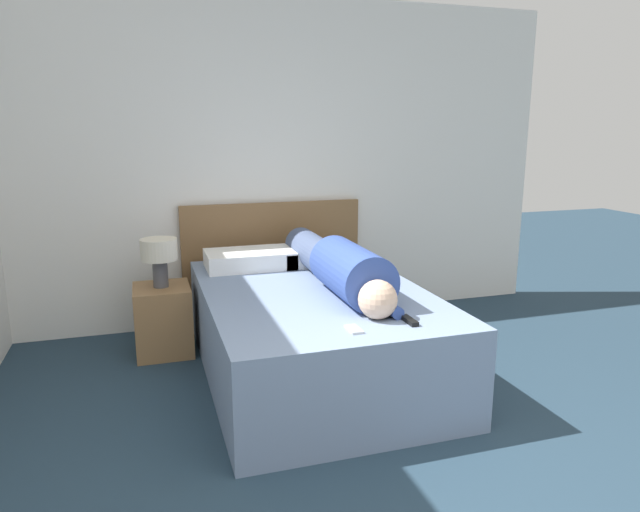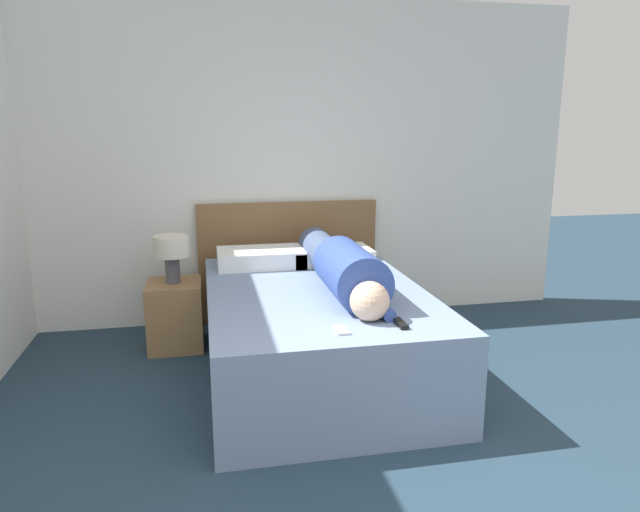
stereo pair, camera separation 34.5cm
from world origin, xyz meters
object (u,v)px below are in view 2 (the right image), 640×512
nightstand (175,315)px  table_lamp (172,250)px  cell_phone (341,330)px  tv_remote (400,323)px  pillow_second (331,255)px  person_lying (341,266)px  pillow_near_headboard (261,258)px  bed (315,332)px

nightstand → table_lamp: size_ratio=1.42×
nightstand → cell_phone: size_ratio=3.78×
table_lamp → tv_remote: table_lamp is taller
nightstand → cell_phone: bearing=-58.5°
cell_phone → nightstand: bearing=121.5°
table_lamp → cell_phone: (0.90, -1.47, -0.15)m
nightstand → pillow_second: size_ratio=0.81×
cell_phone → pillow_second: bearing=79.4°
table_lamp → nightstand: bearing=0.0°
person_lying → cell_phone: 0.81m
nightstand → table_lamp: table_lamp is taller
table_lamp → pillow_near_headboard: bearing=2.3°
tv_remote → pillow_near_headboard: bearing=111.5°
pillow_near_headboard → tv_remote: pillow_near_headboard is taller
pillow_near_headboard → pillow_second: pillow_near_headboard is taller
person_lying → pillow_second: bearing=82.7°
nightstand → pillow_second: pillow_second is taller
table_lamp → tv_remote: (1.22, -1.44, -0.14)m
person_lying → table_lamp: bearing=147.7°
tv_remote → nightstand: bearing=130.2°
table_lamp → person_lying: 1.28m
pillow_near_headboard → pillow_second: size_ratio=1.05×
person_lying → pillow_near_headboard: bearing=122.0°
bed → nightstand: bed is taller
nightstand → table_lamp: bearing=0.0°
table_lamp → person_lying: (1.09, -0.69, -0.01)m
person_lying → cell_phone: bearing=-103.5°
nightstand → pillow_near_headboard: pillow_near_headboard is taller
bed → person_lying: size_ratio=1.22×
nightstand → person_lying: size_ratio=0.30×
table_lamp → pillow_near_headboard: table_lamp is taller
nightstand → cell_phone: cell_phone is taller
person_lying → cell_phone: size_ratio=12.77×
cell_phone → pillow_near_headboard: bearing=99.7°
bed → table_lamp: bearing=143.8°
pillow_near_headboard → pillow_second: (0.54, 0.00, -0.01)m
bed → nightstand: (-0.92, 0.67, -0.04)m
table_lamp → tv_remote: 1.90m
person_lying → bed: bearing=175.3°
table_lamp → cell_phone: bearing=-58.5°
pillow_second → cell_phone: pillow_second is taller
bed → pillow_second: pillow_second is taller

